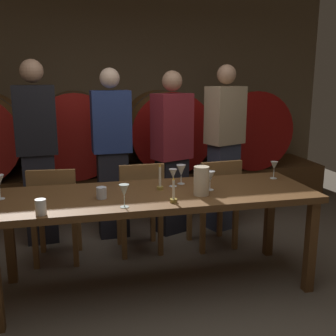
# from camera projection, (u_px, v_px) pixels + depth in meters

# --- Properties ---
(ground_plane) EXTENTS (7.64, 7.64, 0.00)m
(ground_plane) POSITION_uv_depth(u_px,v_px,m) (166.00, 311.00, 2.90)
(ground_plane) COLOR brown
(back_wall) EXTENTS (5.87, 0.24, 2.99)m
(back_wall) POSITION_uv_depth(u_px,v_px,m) (115.00, 87.00, 5.49)
(back_wall) COLOR brown
(back_wall) RESTS_ON ground
(barrel_shelf) EXTENTS (5.29, 0.90, 0.47)m
(barrel_shelf) POSITION_uv_depth(u_px,v_px,m) (122.00, 187.00, 5.25)
(barrel_shelf) COLOR brown
(barrel_shelf) RESTS_ON ground
(wine_barrel_center_left) EXTENTS (0.99, 0.95, 0.99)m
(wine_barrel_center_left) POSITION_uv_depth(u_px,v_px,m) (75.00, 132.00, 4.96)
(wine_barrel_center_left) COLOR brown
(wine_barrel_center_left) RESTS_ON barrel_shelf
(wine_barrel_center_right) EXTENTS (0.99, 0.95, 0.99)m
(wine_barrel_center_right) POSITION_uv_depth(u_px,v_px,m) (165.00, 130.00, 5.22)
(wine_barrel_center_right) COLOR brown
(wine_barrel_center_right) RESTS_ON barrel_shelf
(wine_barrel_far_right) EXTENTS (0.99, 0.95, 0.99)m
(wine_barrel_far_right) POSITION_uv_depth(u_px,v_px,m) (241.00, 127.00, 5.45)
(wine_barrel_far_right) COLOR brown
(wine_barrel_far_right) RESTS_ON barrel_shelf
(dining_table) EXTENTS (2.42, 0.80, 0.78)m
(dining_table) POSITION_uv_depth(u_px,v_px,m) (157.00, 202.00, 3.09)
(dining_table) COLOR brown
(dining_table) RESTS_ON ground
(chair_left) EXTENTS (0.44, 0.44, 0.88)m
(chair_left) POSITION_uv_depth(u_px,v_px,m) (55.00, 211.00, 3.55)
(chair_left) COLOR olive
(chair_left) RESTS_ON ground
(chair_center) EXTENTS (0.41, 0.41, 0.88)m
(chair_center) POSITION_uv_depth(u_px,v_px,m) (140.00, 203.00, 3.75)
(chair_center) COLOR olive
(chair_center) RESTS_ON ground
(chair_right) EXTENTS (0.43, 0.43, 0.88)m
(chair_right) POSITION_uv_depth(u_px,v_px,m) (216.00, 199.00, 3.87)
(chair_right) COLOR olive
(chair_right) RESTS_ON ground
(guest_far_left) EXTENTS (0.40, 0.27, 1.79)m
(guest_far_left) POSITION_uv_depth(u_px,v_px,m) (37.00, 151.00, 3.91)
(guest_far_left) COLOR black
(guest_far_left) RESTS_ON ground
(guest_center_left) EXTENTS (0.39, 0.26, 1.72)m
(guest_center_left) POSITION_uv_depth(u_px,v_px,m) (112.00, 153.00, 4.08)
(guest_center_left) COLOR black
(guest_center_left) RESTS_ON ground
(guest_center_right) EXTENTS (0.44, 0.37, 1.69)m
(guest_center_right) POSITION_uv_depth(u_px,v_px,m) (172.00, 152.00, 4.19)
(guest_center_right) COLOR black
(guest_center_right) RESTS_ON ground
(guest_far_right) EXTENTS (0.44, 0.37, 1.75)m
(guest_far_right) POSITION_uv_depth(u_px,v_px,m) (224.00, 147.00, 4.29)
(guest_far_right) COLOR #33384C
(guest_far_right) RESTS_ON ground
(candle_left) EXTENTS (0.05, 0.05, 0.20)m
(candle_left) POSITION_uv_depth(u_px,v_px,m) (160.00, 182.00, 3.14)
(candle_left) COLOR olive
(candle_left) RESTS_ON dining_table
(candle_right) EXTENTS (0.05, 0.05, 0.19)m
(candle_right) POSITION_uv_depth(u_px,v_px,m) (174.00, 196.00, 2.82)
(candle_right) COLOR olive
(candle_right) RESTS_ON dining_table
(pitcher) EXTENTS (0.11, 0.11, 0.22)m
(pitcher) POSITION_uv_depth(u_px,v_px,m) (201.00, 181.00, 2.99)
(pitcher) COLOR beige
(pitcher) RESTS_ON dining_table
(wine_glass_left) EXTENTS (0.07, 0.07, 0.16)m
(wine_glass_left) POSITION_uv_depth(u_px,v_px,m) (124.00, 191.00, 2.70)
(wine_glass_left) COLOR silver
(wine_glass_left) RESTS_ON dining_table
(wine_glass_center_left) EXTENTS (0.06, 0.06, 0.14)m
(wine_glass_center_left) POSITION_uv_depth(u_px,v_px,m) (173.00, 174.00, 3.22)
(wine_glass_center_left) COLOR white
(wine_glass_center_left) RESTS_ON dining_table
(wine_glass_center_right) EXTENTS (0.08, 0.08, 0.16)m
(wine_glass_center_right) POSITION_uv_depth(u_px,v_px,m) (181.00, 171.00, 3.29)
(wine_glass_center_right) COLOR white
(wine_glass_center_right) RESTS_ON dining_table
(wine_glass_right) EXTENTS (0.08, 0.08, 0.15)m
(wine_glass_right) POSITION_uv_depth(u_px,v_px,m) (210.00, 177.00, 3.11)
(wine_glass_right) COLOR white
(wine_glass_right) RESTS_ON dining_table
(wine_glass_far_right) EXTENTS (0.06, 0.06, 0.15)m
(wine_glass_far_right) POSITION_uv_depth(u_px,v_px,m) (274.00, 166.00, 3.47)
(wine_glass_far_right) COLOR silver
(wine_glass_far_right) RESTS_ON dining_table
(cup_left) EXTENTS (0.07, 0.07, 0.10)m
(cup_left) POSITION_uv_depth(u_px,v_px,m) (41.00, 207.00, 2.57)
(cup_left) COLOR white
(cup_left) RESTS_ON dining_table
(cup_right) EXTENTS (0.07, 0.07, 0.08)m
(cup_right) POSITION_uv_depth(u_px,v_px,m) (101.00, 193.00, 2.91)
(cup_right) COLOR silver
(cup_right) RESTS_ON dining_table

